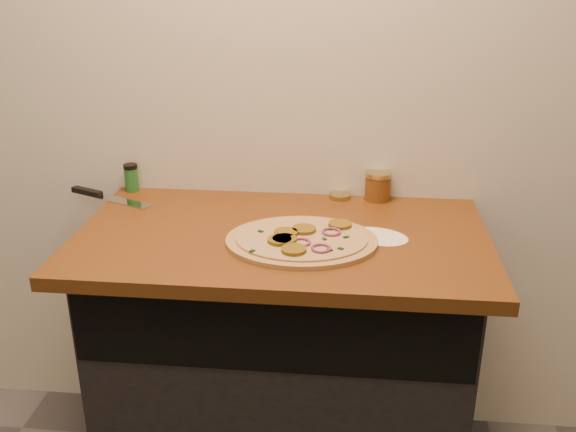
# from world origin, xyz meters

# --- Properties ---
(cabinet) EXTENTS (1.10, 0.60, 0.86)m
(cabinet) POSITION_xyz_m (0.00, 1.45, 0.43)
(cabinet) COLOR black
(cabinet) RESTS_ON ground
(countertop) EXTENTS (1.20, 0.70, 0.04)m
(countertop) POSITION_xyz_m (0.00, 1.42, 0.88)
(countertop) COLOR #623612
(countertop) RESTS_ON cabinet
(pizza) EXTENTS (0.45, 0.45, 0.03)m
(pizza) POSITION_xyz_m (0.06, 1.35, 0.91)
(pizza) COLOR tan
(pizza) RESTS_ON countertop
(chefs_knife) EXTENTS (0.31, 0.16, 0.02)m
(chefs_knife) POSITION_xyz_m (-0.62, 1.64, 0.91)
(chefs_knife) COLOR #B7BAC1
(chefs_knife) RESTS_ON countertop
(mason_jar_lid) EXTENTS (0.10, 0.10, 0.02)m
(mason_jar_lid) POSITION_xyz_m (0.16, 1.72, 0.91)
(mason_jar_lid) COLOR tan
(mason_jar_lid) RESTS_ON countertop
(salsa_jar) EXTENTS (0.09, 0.09, 0.10)m
(salsa_jar) POSITION_xyz_m (0.28, 1.72, 0.95)
(salsa_jar) COLOR #A41010
(salsa_jar) RESTS_ON countertop
(spice_shaker) EXTENTS (0.05, 0.05, 0.09)m
(spice_shaker) POSITION_xyz_m (-0.55, 1.72, 0.95)
(spice_shaker) COLOR #1E6126
(spice_shaker) RESTS_ON countertop
(flour_spill) EXTENTS (0.23, 0.23, 0.00)m
(flour_spill) POSITION_xyz_m (0.28, 1.41, 0.90)
(flour_spill) COLOR white
(flour_spill) RESTS_ON countertop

